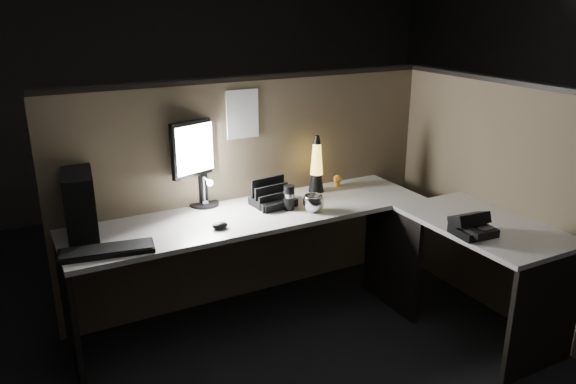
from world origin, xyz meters
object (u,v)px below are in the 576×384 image
desk_phone (471,226)px  lava_lamp (316,169)px  pc_tower (80,204)px  monitor (201,154)px  keyboard (107,251)px

desk_phone → lava_lamp: bearing=115.0°
pc_tower → monitor: 0.80m
monitor → keyboard: 0.90m
pc_tower → keyboard: bearing=-70.1°
pc_tower → monitor: (0.77, 0.16, 0.15)m
monitor → desk_phone: 1.68m
lava_lamp → monitor: bearing=171.3°
pc_tower → keyboard: 0.35m
monitor → desk_phone: (1.17, -1.18, -0.29)m
keyboard → desk_phone: size_ratio=2.04×
keyboard → desk_phone: bearing=-11.6°
keyboard → lava_lamp: lava_lamp is taller
lava_lamp → keyboard: bearing=-167.0°
monitor → desk_phone: monitor is taller
pc_tower → desk_phone: pc_tower is taller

